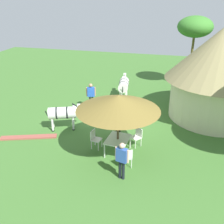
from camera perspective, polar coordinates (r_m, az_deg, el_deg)
The scene contains 15 objects.
ground_plane at distance 15.32m, azimuth -0.52°, elevation -1.45°, with size 36.00×36.00×0.00m, color #3E6E2D.
thatched_hut at distance 15.74m, azimuth 22.36°, elevation 8.37°, with size 5.93×5.93×5.22m.
shade_umbrella at distance 11.03m, azimuth 1.35°, elevation 2.02°, with size 3.62×3.62×2.83m.
patio_dining_table at distance 11.86m, azimuth 1.26°, elevation -6.20°, with size 1.33×1.08×0.74m.
patio_chair_east_end at distance 12.57m, azimuth 5.49°, elevation -5.12°, with size 0.60×0.61×0.90m.
patio_chair_west_end at distance 12.35m, azimuth -3.75°, elevation -5.64°, with size 0.50×0.48×0.90m.
patio_chair_near_lawn at distance 11.01m, azimuth 3.17°, elevation -9.75°, with size 0.59×0.59×0.90m.
guest_beside_umbrella at distance 10.17m, azimuth 2.16°, elevation -9.89°, with size 0.30×0.57×1.62m.
guest_behind_table at distance 13.20m, azimuth 1.38°, elevation -1.33°, with size 0.38×0.51×1.59m.
standing_watcher at distance 16.33m, azimuth -4.60°, elevation 3.98°, with size 0.34×0.56×1.65m.
striped_lounge_chair at distance 16.21m, azimuth 4.96°, elevation 1.00°, with size 0.95×0.86×0.66m.
zebra_nearest_camera at distance 17.84m, azimuth 2.56°, elevation 5.97°, with size 2.24×0.87×1.57m.
zebra_by_umbrella at distance 14.00m, azimuth -10.53°, elevation -0.25°, with size 1.10×2.00×1.48m.
acacia_tree_far_lawn at distance 20.37m, azimuth 17.63°, elevation 17.18°, with size 2.50×2.50×5.25m.
brick_patio_kerb at distance 14.00m, azimuth -17.65°, elevation -5.22°, with size 2.80×0.36×0.08m, color #9B4D40.
Camera 1 is at (13.28, 3.57, 6.74)m, focal length 42.07 mm.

